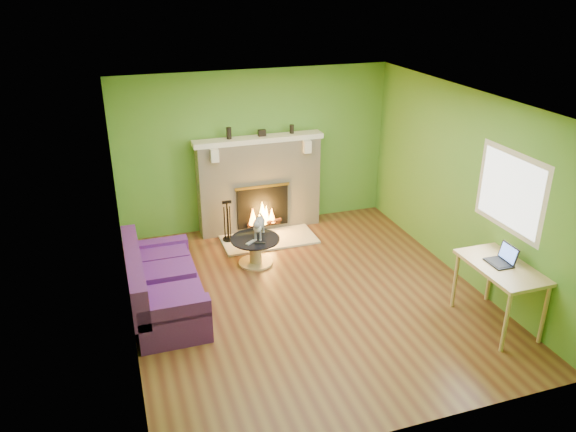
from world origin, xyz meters
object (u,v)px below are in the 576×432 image
object	(u,v)px
coffee_table	(255,249)
cat	(259,226)
desk	(502,273)
sofa	(161,287)

from	to	relation	value
coffee_table	cat	distance (m)	0.36
desk	cat	distance (m)	3.36
coffee_table	cat	bearing A→B (deg)	32.01
sofa	cat	xyz separation A→B (m)	(1.53, 0.85, 0.26)
sofa	coffee_table	xyz separation A→B (m)	(1.45, 0.80, -0.08)
coffee_table	desk	world-z (taller)	desk
desk	cat	bearing A→B (deg)	132.75
sofa	desk	bearing A→B (deg)	-23.03
coffee_table	cat	size ratio (longest dim) A/B	1.30
desk	sofa	bearing A→B (deg)	156.97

